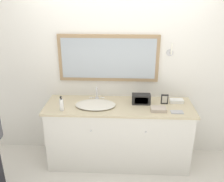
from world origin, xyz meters
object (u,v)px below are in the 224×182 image
object	(u,v)px
soap_bottle	(62,105)
appliance_box	(141,99)
sink_basin	(96,104)
picture_frame	(165,99)

from	to	relation	value
soap_bottle	appliance_box	bearing A→B (deg)	13.95
soap_bottle	sink_basin	bearing A→B (deg)	21.69
sink_basin	appliance_box	world-z (taller)	sink_basin
sink_basin	appliance_box	distance (m)	0.60
appliance_box	picture_frame	xyz separation A→B (m)	(0.31, 0.01, 0.00)
sink_basin	soap_bottle	size ratio (longest dim) A/B	2.69
appliance_box	picture_frame	size ratio (longest dim) A/B	1.79
sink_basin	appliance_box	bearing A→B (deg)	8.37
soap_bottle	picture_frame	world-z (taller)	soap_bottle
soap_bottle	picture_frame	bearing A→B (deg)	11.05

